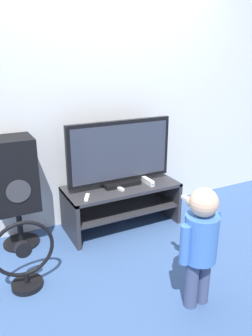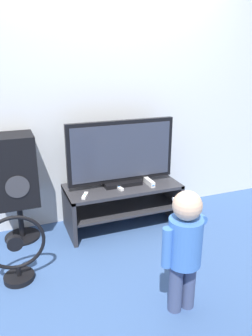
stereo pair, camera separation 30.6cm
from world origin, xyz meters
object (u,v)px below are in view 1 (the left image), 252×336
object	(u,v)px
game_console	(148,181)
speaker_tower	(14,177)
remote_secondary	(119,188)
floor_fan	(24,259)
remote_primary	(87,197)
child	(200,238)
television	(120,154)

from	to	relation	value
game_console	speaker_tower	size ratio (longest dim) A/B	0.19
remote_secondary	floor_fan	distance (m)	1.11
remote_primary	speaker_tower	size ratio (longest dim) A/B	0.13
remote_primary	child	size ratio (longest dim) A/B	0.15
television	speaker_tower	size ratio (longest dim) A/B	1.06
remote_secondary	floor_fan	world-z (taller)	floor_fan
game_console	child	distance (m)	1.18
remote_secondary	child	bearing A→B (deg)	-88.79
television	floor_fan	xyz separation A→B (m)	(-1.05, -0.55, -0.51)
television	remote_secondary	xyz separation A→B (m)	(-0.06, -0.10, -0.30)
remote_primary	floor_fan	distance (m)	0.77
remote_primary	speaker_tower	xyz separation A→B (m)	(-0.56, 0.25, 0.21)
television	remote_primary	distance (m)	0.54
speaker_tower	floor_fan	world-z (taller)	speaker_tower
remote_secondary	floor_fan	xyz separation A→B (m)	(-0.99, -0.45, -0.20)
television	remote_secondary	world-z (taller)	television
television	game_console	distance (m)	0.40
game_console	speaker_tower	bearing A→B (deg)	170.97
game_console	floor_fan	xyz separation A→B (m)	(-1.31, -0.44, -0.22)
remote_secondary	speaker_tower	xyz separation A→B (m)	(-0.91, 0.19, 0.21)
speaker_tower	child	bearing A→B (deg)	-55.04
child	speaker_tower	xyz separation A→B (m)	(-0.94, 1.34, 0.15)
game_console	remote_secondary	bearing A→B (deg)	179.09
speaker_tower	remote_secondary	bearing A→B (deg)	-11.76
television	speaker_tower	distance (m)	0.99
television	child	xyz separation A→B (m)	(-0.04, -1.25, -0.24)
child	floor_fan	bearing A→B (deg)	145.23
television	child	size ratio (longest dim) A/B	1.23
remote_secondary	floor_fan	size ratio (longest dim) A/B	0.24
remote_primary	remote_secondary	bearing A→B (deg)	10.21
speaker_tower	floor_fan	xyz separation A→B (m)	(-0.08, -0.64, -0.41)
game_console	floor_fan	world-z (taller)	floor_fan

